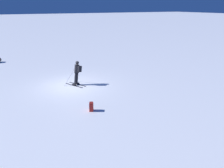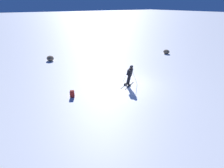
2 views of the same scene
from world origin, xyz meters
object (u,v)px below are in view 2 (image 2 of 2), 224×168
skier (130,75)px  exposed_boulder_0 (50,58)px  exposed_boulder_1 (166,52)px  spare_backpack (72,94)px

skier → exposed_boulder_0: bearing=-9.7°
exposed_boulder_1 → skier: bearing=116.8°
skier → spare_backpack: 4.61m
spare_backpack → exposed_boulder_1: (4.44, -14.73, 0.03)m
exposed_boulder_0 → exposed_boulder_1: size_ratio=1.09×
skier → spare_backpack: bearing=52.5°
spare_backpack → skier: bearing=15.8°
skier → exposed_boulder_1: (5.18, -10.23, -0.71)m
skier → exposed_boulder_0: skier is taller
skier → exposed_boulder_0: size_ratio=1.95×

